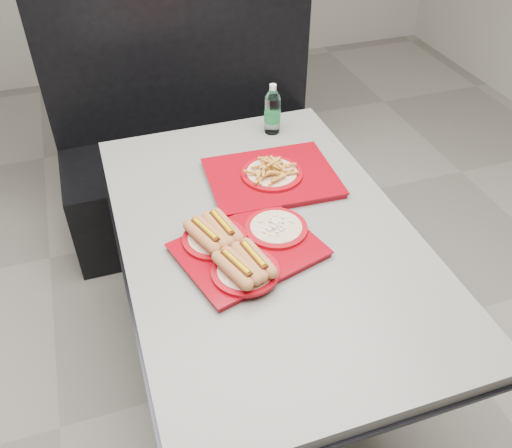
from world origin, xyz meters
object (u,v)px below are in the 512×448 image
object	(u,v)px
tray_near	(243,247)
booth_bench	(194,148)
diner_table	(265,267)
water_bottle	(272,112)
tray_far	(272,175)

from	to	relation	value
tray_near	booth_bench	bearing A→B (deg)	84.98
diner_table	booth_bench	world-z (taller)	booth_bench
water_bottle	booth_bench	bearing A→B (deg)	112.89
tray_far	water_bottle	distance (m)	0.35
booth_bench	water_bottle	bearing A→B (deg)	-67.11
booth_bench	tray_near	size ratio (longest dim) A/B	2.86
diner_table	water_bottle	distance (m)	0.66
tray_far	diner_table	bearing A→B (deg)	-113.59
tray_far	water_bottle	world-z (taller)	water_bottle
tray_near	water_bottle	bearing A→B (deg)	63.45
booth_bench	tray_near	bearing A→B (deg)	-95.02
diner_table	tray_far	world-z (taller)	tray_far
tray_near	water_bottle	size ratio (longest dim) A/B	2.31
diner_table	booth_bench	xyz separation A→B (m)	(0.00, 1.09, -0.18)
tray_near	diner_table	bearing A→B (deg)	40.52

